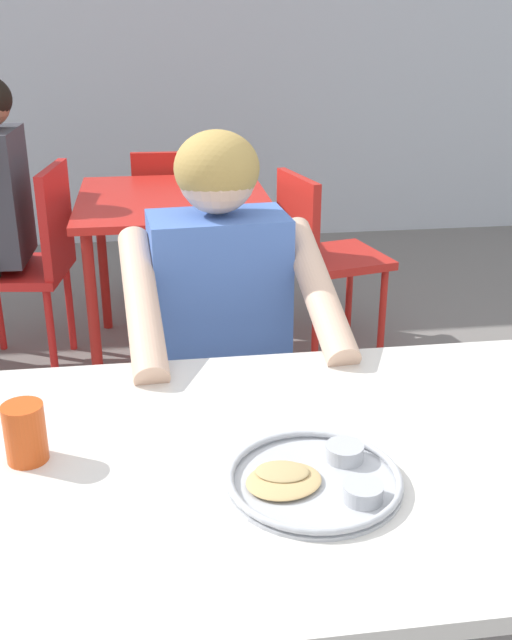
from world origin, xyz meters
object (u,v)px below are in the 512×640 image
drinking_cup (25,431)px  chair_red_far (178,215)px  table_foreground (274,491)px  thali_tray (316,478)px  chair_foreground (215,372)px  chair_red_right (320,249)px  table_background_red (174,218)px  diner_foreground (226,331)px  chair_red_left (34,255)px

drinking_cup → chair_red_far: size_ratio=0.13×
drinking_cup → chair_red_far: 2.62m
table_foreground → chair_red_far: 2.63m
thali_tray → chair_red_far: size_ratio=0.35×
chair_foreground → chair_red_right: chair_foreground is taller
table_background_red → chair_red_right: (0.64, 0.01, -0.17)m
chair_foreground → diner_foreground: diner_foreground is taller
table_foreground → drinking_cup: 0.44m
thali_tray → chair_red_right: (0.49, 2.10, -0.28)m
chair_red_left → chair_red_right: size_ratio=1.08×
table_foreground → chair_red_far: bearing=91.3°
chair_red_left → table_background_red: bearing=0.6°
chair_foreground → table_background_red: size_ratio=0.95×
chair_red_right → chair_red_far: bearing=134.5°
table_foreground → table_background_red: table_foreground is taller
diner_foreground → chair_red_right: (0.56, 1.41, -0.25)m
table_background_red → chair_red_left: size_ratio=1.01×
chair_red_right → chair_foreground: bearing=-115.7°
chair_foreground → table_foreground: bearing=-87.7°
chair_red_left → chair_red_right: chair_red_left is taller
drinking_cup → chair_red_far: (0.36, 2.57, -0.30)m
table_foreground → diner_foreground: 0.61m
table_foreground → chair_red_far: (-0.06, 2.62, -0.18)m
chair_foreground → chair_red_far: chair_foreground is taller
table_foreground → chair_red_left: 2.12m
table_foreground → chair_foreground: bearing=92.3°
chair_foreground → diner_foreground: bearing=-86.8°
diner_foreground → chair_red_far: bearing=91.1°
table_background_red → chair_red_far: bearing=86.5°
chair_red_right → chair_red_far: chair_red_far is taller
diner_foreground → drinking_cup: bearing=-125.5°
thali_tray → table_background_red: thali_tray is taller
diner_foreground → thali_tray: bearing=-83.9°
table_foreground → table_background_red: bearing=92.8°
diner_foreground → chair_red_right: bearing=68.3°
drinking_cup → chair_red_left: size_ratio=0.12×
table_foreground → thali_tray: size_ratio=4.38×
drinking_cup → chair_red_right: size_ratio=0.13×
table_foreground → diner_foreground: (-0.02, 0.60, 0.05)m
diner_foreground → table_background_red: diner_foreground is taller
thali_tray → chair_red_far: (-0.11, 2.71, -0.26)m
table_background_red → chair_red_right: bearing=1.0°
table_foreground → drinking_cup: bearing=173.3°
drinking_cup → chair_red_left: (-0.26, 1.95, -0.29)m
table_foreground → thali_tray: 0.13m
table_background_red → thali_tray: bearing=-85.9°
diner_foreground → table_background_red: (-0.08, 1.40, -0.08)m
table_foreground → table_background_red: size_ratio=1.42×
table_background_red → chair_red_left: bearing=-179.4°
chair_red_right → drinking_cup: bearing=-116.0°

